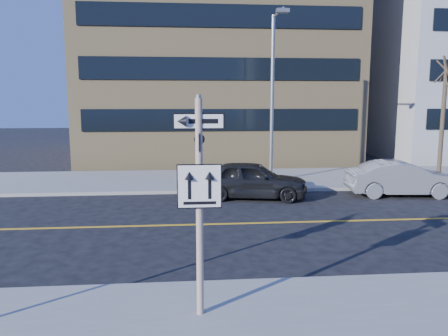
{
  "coord_description": "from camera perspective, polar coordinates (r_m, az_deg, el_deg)",
  "views": [
    {
      "loc": [
        -0.24,
        -10.21,
        4.09
      ],
      "look_at": [
        1.02,
        4.0,
        1.91
      ],
      "focal_mm": 35.0,
      "sensor_mm": 36.0,
      "label": 1
    }
  ],
  "objects": [
    {
      "name": "ground",
      "position": [
        11.0,
        -3.56,
        -13.17
      ],
      "size": [
        120.0,
        120.0,
        0.0
      ],
      "primitive_type": "plane",
      "color": "black",
      "rests_on": "ground"
    },
    {
      "name": "sign_pole",
      "position": [
        7.88,
        -3.23,
        -3.47
      ],
      "size": [
        0.92,
        0.92,
        4.06
      ],
      "color": "white",
      "rests_on": "near_sidewalk"
    },
    {
      "name": "parked_car_a",
      "position": [
        18.58,
        3.6,
        -1.53
      ],
      "size": [
        2.73,
        4.97,
        1.6
      ],
      "primitive_type": "imported",
      "rotation": [
        0.0,
        0.0,
        1.38
      ],
      "color": "black",
      "rests_on": "ground"
    },
    {
      "name": "parked_car_b",
      "position": [
        20.54,
        22.2,
        -1.28
      ],
      "size": [
        2.11,
        4.8,
        1.53
      ],
      "primitive_type": "imported",
      "rotation": [
        0.0,
        0.0,
        1.46
      ],
      "color": "gray",
      "rests_on": "ground"
    },
    {
      "name": "streetlight_a",
      "position": [
        21.4,
        6.46,
        10.41
      ],
      "size": [
        0.55,
        2.25,
        8.0
      ],
      "color": "gray",
      "rests_on": "far_sidewalk"
    },
    {
      "name": "street_tree_west",
      "position": [
        25.3,
        27.03,
        11.01
      ],
      "size": [
        1.8,
        1.8,
        6.35
      ],
      "color": "#352B1F",
      "rests_on": "far_sidewalk"
    },
    {
      "name": "building_brick",
      "position": [
        35.62,
        -1.49,
        16.61
      ],
      "size": [
        18.0,
        18.0,
        18.0
      ],
      "primitive_type": "cube",
      "color": "tan",
      "rests_on": "ground"
    }
  ]
}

